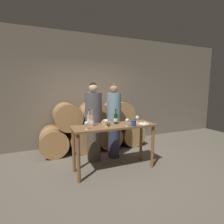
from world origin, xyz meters
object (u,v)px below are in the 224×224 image
Objects in this scene: person_left at (94,122)px; blue_crock at (133,123)px; wine_bottle_red at (116,119)px; tasting_table at (114,132)px; bread_basket at (106,123)px; person_right at (114,120)px; wine_glass_right at (137,118)px; wine_glass_left at (106,121)px; wine_glass_center at (127,121)px; cheese_plate at (144,124)px; wine_bottle_rose at (92,121)px; wine_bottle_white at (89,120)px; wine_glass_far_left at (86,124)px.

blue_crock is (0.55, -0.84, 0.09)m from person_left.
tasting_table is at bearing -130.03° from wine_bottle_red.
bread_basket is (0.07, -0.57, 0.08)m from person_left.
tasting_table is 0.26m from bread_basket.
person_right reaches higher than wine_glass_right.
wine_glass_left is (-0.52, 0.13, 0.05)m from blue_crock.
wine_glass_center is (-0.12, 0.04, 0.05)m from blue_crock.
cheese_plate is 0.81m from wine_glass_left.
wine_bottle_rose is at bearing 142.03° from wine_glass_left.
wine_bottle_white reaches higher than bread_basket.
tasting_table is 0.64m from cheese_plate.
tasting_table is 0.57m from wine_bottle_white.
wine_glass_right is at bearing -1.74° from bread_basket.
bread_basket is 0.16m from wine_glass_left.
wine_glass_center reaches higher than bread_basket.
wine_glass_center is at bearing -33.29° from wine_bottle_white.
blue_crock is at bearing -17.30° from wine_glass_center.
person_right is 7.90× the size of cheese_plate.
bread_basket is 0.72m from wine_glass_right.
wine_bottle_red is (-0.19, -0.53, 0.13)m from person_right.
bread_basket is at bearing 163.71° from tasting_table.
wine_bottle_white is 0.89m from blue_crock.
wine_bottle_white is 2.06× the size of wine_glass_right.
wine_glass_center is 1.00× the size of wine_glass_right.
blue_crock is 0.13m from wine_glass_center.
wine_glass_right is at bearing 30.93° from wine_glass_center.
wine_glass_center is at bearing -44.23° from tasting_table.
bread_basket is (-0.17, 0.05, 0.20)m from tasting_table.
wine_glass_left is 0.76m from wine_glass_right.
tasting_table is 0.94× the size of person_right.
person_left reaches higher than wine_glass_center.
wine_glass_center is (-0.07, -0.80, 0.13)m from person_right.
person_left reaches higher than person_right.
person_left is 1.13m from cheese_plate.
person_left is at bearing 64.38° from wine_glass_far_left.
wine_bottle_rose is at bearing 156.88° from wine_glass_center.
wine_glass_right is (0.79, -0.59, 0.14)m from person_left.
wine_glass_far_left is 0.41m from wine_glass_left.
wine_bottle_red is 0.72m from wine_glass_far_left.
wine_glass_left is 1.00× the size of wine_glass_center.
person_left is 0.73m from wine_glass_left.
wine_glass_left is (-0.28, -0.18, 0.00)m from wine_bottle_red.
wine_glass_center is at bearing -66.36° from wine_bottle_red.
wine_glass_center is at bearing -33.33° from bread_basket.
blue_crock is at bearing -35.74° from tasting_table.
person_right reaches higher than bread_basket.
wine_bottle_rose reaches higher than cheese_plate.
wine_glass_center is at bearing -12.62° from wine_glass_left.
wine_bottle_rose reaches higher than bread_basket.
cheese_plate is 0.21m from wine_glass_right.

